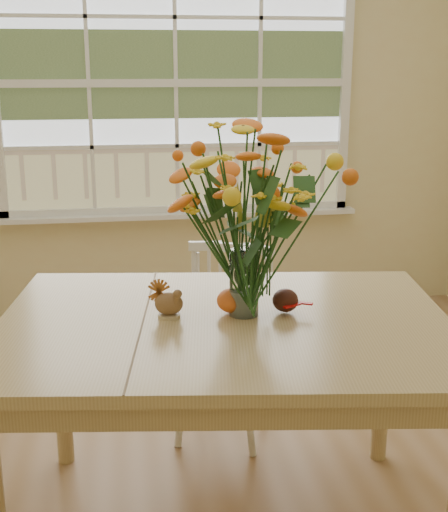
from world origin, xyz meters
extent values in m
cube|color=#9C744B|center=(0.00, 0.00, -0.01)|extent=(4.00, 4.50, 0.01)
cube|color=beige|center=(0.00, 2.25, 1.35)|extent=(4.00, 0.02, 2.70)
cube|color=silver|center=(0.00, 2.23, 1.55)|extent=(2.20, 0.00, 1.60)
cube|color=white|center=(0.00, 2.18, 0.69)|extent=(2.42, 0.12, 0.03)
cube|color=tan|center=(-0.04, -0.14, 0.81)|extent=(1.67, 1.29, 0.04)
cube|color=tan|center=(-0.04, -0.14, 0.74)|extent=(1.54, 1.16, 0.10)
cylinder|color=tan|center=(-0.65, 0.40, 0.39)|extent=(0.07, 0.07, 0.79)
cylinder|color=tan|center=(0.70, 0.22, 0.39)|extent=(0.07, 0.07, 0.79)
cube|color=white|center=(0.06, 0.53, 0.41)|extent=(0.52, 0.51, 0.05)
cube|color=white|center=(0.12, 0.67, 0.63)|extent=(0.38, 0.20, 0.45)
cylinder|color=white|center=(-0.14, 0.46, 0.19)|extent=(0.03, 0.03, 0.39)
cylinder|color=white|center=(-0.03, 0.73, 0.19)|extent=(0.03, 0.03, 0.39)
cylinder|color=white|center=(0.14, 0.34, 0.19)|extent=(0.03, 0.03, 0.39)
cylinder|color=white|center=(0.26, 0.60, 0.19)|extent=(0.03, 0.03, 0.39)
cylinder|color=white|center=(0.04, -0.10, 0.94)|extent=(0.10, 0.10, 0.23)
ellipsoid|color=#E7541B|center=(0.00, -0.08, 0.87)|extent=(0.11, 0.11, 0.08)
cylinder|color=#CCB78C|center=(-0.22, -0.09, 0.83)|extent=(0.08, 0.08, 0.01)
ellipsoid|color=brown|center=(-0.22, -0.09, 0.88)|extent=(0.11, 0.09, 0.08)
ellipsoid|color=#38160F|center=(0.18, -0.11, 0.87)|extent=(0.09, 0.09, 0.08)
camera|label=1|loc=(-0.36, -2.30, 1.66)|focal=48.00mm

